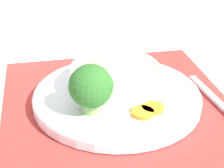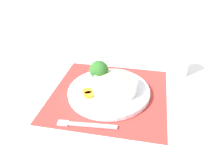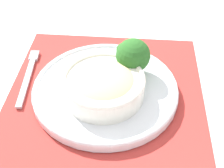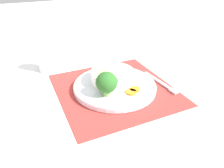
{
  "view_description": "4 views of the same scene",
  "coord_description": "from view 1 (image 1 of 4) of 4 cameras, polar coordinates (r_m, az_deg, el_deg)",
  "views": [
    {
      "loc": [
        0.1,
        0.56,
        0.35
      ],
      "look_at": [
        0.01,
        0.01,
        0.05
      ],
      "focal_mm": 60.0,
      "sensor_mm": 36.0,
      "label": 1
    },
    {
      "loc": [
        -0.62,
        -0.15,
        0.48
      ],
      "look_at": [
        0.02,
        -0.01,
        0.04
      ],
      "focal_mm": 35.0,
      "sensor_mm": 36.0,
      "label": 2
    },
    {
      "loc": [
        0.07,
        -0.46,
        0.46
      ],
      "look_at": [
        0.02,
        -0.01,
        0.04
      ],
      "focal_mm": 50.0,
      "sensor_mm": 36.0,
      "label": 3
    },
    {
      "loc": [
        0.27,
        0.62,
        0.41
      ],
      "look_at": [
        0.02,
        0.01,
        0.03
      ],
      "focal_mm": 35.0,
      "sensor_mm": 36.0,
      "label": 4
    }
  ],
  "objects": [
    {
      "name": "carrot_slice_middle",
      "position": [
        0.62,
        6.23,
        -3.61
      ],
      "size": [
        0.04,
        0.04,
        0.01
      ],
      "color": "orange",
      "rests_on": "plate"
    },
    {
      "name": "water_glass",
      "position": [
        0.87,
        -15.35,
        7.48
      ],
      "size": [
        0.07,
        0.07,
        0.12
      ],
      "color": "silver",
      "rests_on": "ground_plane"
    },
    {
      "name": "fork",
      "position": [
        0.68,
        16.22,
        -3.07
      ],
      "size": [
        0.04,
        0.18,
        0.01
      ],
      "rotation": [
        0.0,
        0.0,
        0.12
      ],
      "color": "#B7B7BC",
      "rests_on": "placemat"
    },
    {
      "name": "broccoli_floret",
      "position": [
        0.59,
        -3.2,
        -0.41
      ],
      "size": [
        0.07,
        0.07,
        0.08
      ],
      "color": "#84AD5B",
      "rests_on": "plate"
    },
    {
      "name": "ground_plane",
      "position": [
        0.67,
        0.75,
        -3.0
      ],
      "size": [
        4.0,
        4.0,
        0.0
      ],
      "primitive_type": "plane",
      "color": "white"
    },
    {
      "name": "placemat",
      "position": [
        0.67,
        0.75,
        -2.85
      ],
      "size": [
        0.42,
        0.43,
        0.0
      ],
      "color": "#B2332D",
      "rests_on": "ground_plane"
    },
    {
      "name": "plate",
      "position": [
        0.66,
        0.76,
        -1.87
      ],
      "size": [
        0.3,
        0.3,
        0.02
      ],
      "color": "silver",
      "rests_on": "placemat"
    },
    {
      "name": "bowl",
      "position": [
        0.67,
        0.55,
        1.4
      ],
      "size": [
        0.16,
        0.16,
        0.05
      ],
      "color": "silver",
      "rests_on": "plate"
    },
    {
      "name": "carrot_slice_near",
      "position": [
        0.6,
        4.66,
        -4.38
      ],
      "size": [
        0.04,
        0.04,
        0.01
      ],
      "color": "orange",
      "rests_on": "plate"
    }
  ]
}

